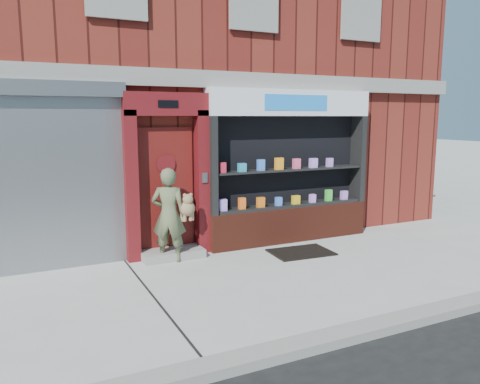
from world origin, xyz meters
TOP-DOWN VIEW (x-y plane):
  - ground at (0.00, 0.00)m, footprint 80.00×80.00m
  - curb at (0.00, -2.15)m, footprint 60.00×0.30m
  - building at (-0.00, 5.99)m, footprint 12.00×8.16m
  - shutter_bay at (-3.00, 1.93)m, footprint 3.10×0.30m
  - red_door_bay at (-0.75, 1.86)m, footprint 1.52×0.58m
  - pharmacy_bay at (1.75, 1.81)m, footprint 3.50×0.41m
  - woman at (-0.81, 1.54)m, footprint 0.80×0.64m
  - doormat at (1.49, 0.95)m, footprint 1.16×0.85m

SIDE VIEW (x-z plane):
  - ground at x=0.00m, z-range 0.00..0.00m
  - doormat at x=1.49m, z-range 0.00..0.03m
  - curb at x=0.00m, z-range 0.00..0.12m
  - woman at x=-0.81m, z-range 0.01..1.64m
  - pharmacy_bay at x=1.75m, z-range -0.13..2.87m
  - red_door_bay at x=-0.75m, z-range 0.01..2.91m
  - shutter_bay at x=-3.00m, z-range 0.20..3.24m
  - building at x=0.00m, z-range 0.00..8.00m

